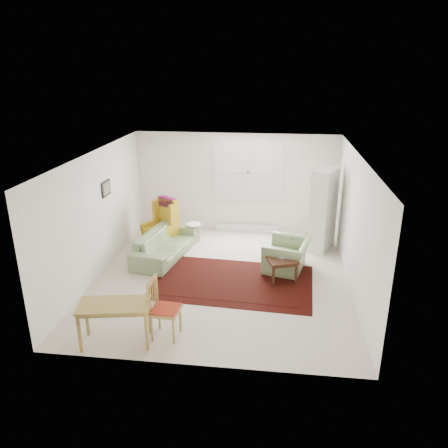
# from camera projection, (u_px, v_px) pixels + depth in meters

# --- Properties ---
(room) EXTENTS (5.04, 5.54, 2.51)m
(room) POSITION_uv_depth(u_px,v_px,m) (224.00, 216.00, 8.57)
(room) COLOR beige
(room) RESTS_ON ground
(rug) EXTENTS (3.20, 2.17, 0.03)m
(rug) POSITION_uv_depth(u_px,v_px,m) (233.00, 281.00, 8.63)
(rug) COLOR black
(rug) RESTS_ON ground
(sofa) EXTENTS (1.13, 2.13, 0.82)m
(sofa) POSITION_uv_depth(u_px,v_px,m) (165.00, 239.00, 9.66)
(sofa) COLOR #778E5E
(sofa) RESTS_ON ground
(armchair) EXTENTS (1.06, 1.15, 0.76)m
(armchair) POSITION_uv_depth(u_px,v_px,m) (287.00, 253.00, 9.05)
(armchair) COLOR #778E5E
(armchair) RESTS_ON ground
(wingback_chair) EXTENTS (0.91, 0.92, 1.12)m
(wingback_chair) POSITION_uv_depth(u_px,v_px,m) (159.00, 223.00, 10.23)
(wingback_chair) COLOR gold
(wingback_chair) RESTS_ON ground
(coffee_table) EXTENTS (0.71, 0.71, 0.46)m
(coffee_table) POSITION_uv_depth(u_px,v_px,m) (281.00, 268.00, 8.69)
(coffee_table) COLOR #402013
(coffee_table) RESTS_ON ground
(stool) EXTENTS (0.36, 0.36, 0.47)m
(stool) POSITION_uv_depth(u_px,v_px,m) (194.00, 233.00, 10.51)
(stool) COLOR white
(stool) RESTS_ON ground
(cabinet) EXTENTS (0.68, 0.86, 1.90)m
(cabinet) POSITION_uv_depth(u_px,v_px,m) (324.00, 210.00, 9.89)
(cabinet) COLOR silver
(cabinet) RESTS_ON ground
(desk) EXTENTS (1.15, 0.72, 0.68)m
(desk) POSITION_uv_depth(u_px,v_px,m) (116.00, 323.00, 6.66)
(desk) COLOR #AF9146
(desk) RESTS_ON ground
(desk_chair) EXTENTS (0.46, 0.46, 0.99)m
(desk_chair) POSITION_uv_depth(u_px,v_px,m) (165.00, 309.00, 6.76)
(desk_chair) COLOR #AF9146
(desk_chair) RESTS_ON ground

